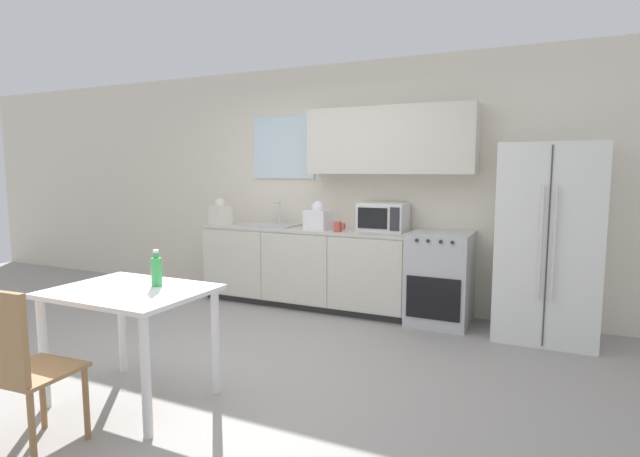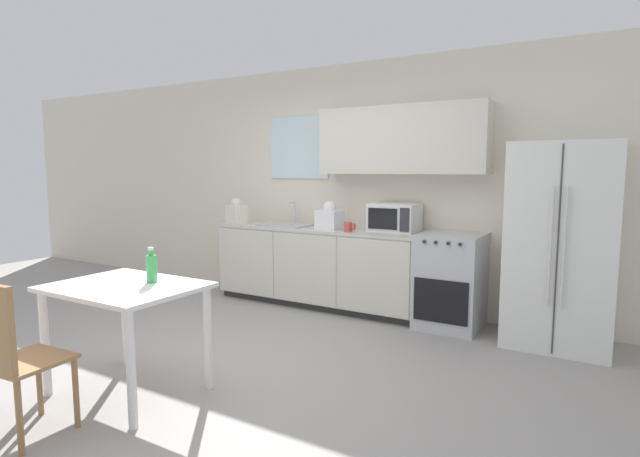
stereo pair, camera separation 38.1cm
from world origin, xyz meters
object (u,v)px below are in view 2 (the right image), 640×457
(refrigerator, at_px, (562,246))
(microwave, at_px, (394,218))
(oven_range, at_px, (451,280))
(drink_bottle, at_px, (152,268))
(dining_chair_near, at_px, (9,350))
(coffee_mug, at_px, (349,227))
(dining_table, at_px, (126,303))

(refrigerator, relative_size, microwave, 3.57)
(oven_range, relative_size, drink_bottle, 3.75)
(refrigerator, relative_size, dining_chair_near, 1.89)
(drink_bottle, bearing_deg, refrigerator, 45.63)
(oven_range, relative_size, refrigerator, 0.52)
(coffee_mug, height_order, dining_chair_near, coffee_mug)
(dining_table, xyz_separation_m, dining_chair_near, (-0.02, -0.76, -0.10))
(refrigerator, xyz_separation_m, dining_table, (-2.44, -2.54, -0.25))
(coffee_mug, bearing_deg, oven_range, 8.24)
(microwave, bearing_deg, oven_range, -9.29)
(microwave, xyz_separation_m, dining_table, (-0.85, -2.68, -0.40))
(dining_chair_near, bearing_deg, microwave, 71.97)
(dining_chair_near, bearing_deg, dining_table, 84.81)
(microwave, height_order, coffee_mug, microwave)
(oven_range, bearing_deg, refrigerator, -1.99)
(dining_table, bearing_deg, microwave, 72.42)
(oven_range, xyz_separation_m, refrigerator, (0.96, -0.03, 0.42))
(refrigerator, bearing_deg, microwave, 175.08)
(microwave, bearing_deg, dining_table, -107.58)
(refrigerator, bearing_deg, dining_table, -133.89)
(oven_range, distance_m, microwave, 0.86)
(oven_range, xyz_separation_m, drink_bottle, (-1.38, -2.43, 0.40))
(dining_table, bearing_deg, dining_chair_near, -91.28)
(microwave, relative_size, drink_bottle, 2.02)
(microwave, distance_m, dining_chair_near, 3.58)
(coffee_mug, height_order, drink_bottle, drink_bottle)
(refrigerator, height_order, dining_chair_near, refrigerator)
(microwave, height_order, dining_table, microwave)
(oven_range, height_order, drink_bottle, drink_bottle)
(coffee_mug, distance_m, dining_chair_near, 3.24)
(coffee_mug, height_order, dining_table, coffee_mug)
(dining_chair_near, bearing_deg, refrigerator, 49.38)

